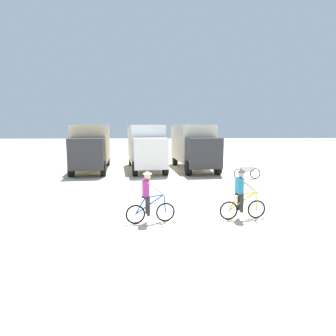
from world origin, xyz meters
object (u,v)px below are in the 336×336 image
at_px(box_truck_tan_camper, 91,145).
at_px(cyclist_orange_shirt, 149,199).
at_px(box_truck_cream_rv, 194,145).
at_px(box_truck_white_box, 146,145).
at_px(bicycle_spare, 247,173).
at_px(cyclist_cowboy_hat, 242,196).

height_order(box_truck_tan_camper, cyclist_orange_shirt, box_truck_tan_camper).
relative_size(box_truck_cream_rv, cyclist_orange_shirt, 3.82).
relative_size(box_truck_white_box, box_truck_cream_rv, 1.01).
bearing_deg(box_truck_tan_camper, bicycle_spare, -21.62).
height_order(box_truck_white_box, bicycle_spare, box_truck_white_box).
bearing_deg(box_truck_tan_camper, box_truck_white_box, 1.11).
height_order(box_truck_cream_rv, bicycle_spare, box_truck_cream_rv).
bearing_deg(box_truck_cream_rv, box_truck_white_box, -178.99).
xyz_separation_m(box_truck_tan_camper, bicycle_spare, (10.45, -4.14, -1.48)).
bearing_deg(cyclist_orange_shirt, bicycle_spare, 52.71).
height_order(cyclist_orange_shirt, bicycle_spare, cyclist_orange_shirt).
distance_m(box_truck_white_box, bicycle_spare, 7.82).
relative_size(cyclist_orange_shirt, cyclist_cowboy_hat, 1.00).
bearing_deg(box_truck_cream_rv, bicycle_spare, -56.84).
xyz_separation_m(cyclist_orange_shirt, cyclist_cowboy_hat, (3.30, 0.25, 0.00)).
bearing_deg(box_truck_tan_camper, cyclist_cowboy_hat, -56.40).
relative_size(box_truck_white_box, cyclist_cowboy_hat, 3.84).
xyz_separation_m(cyclist_cowboy_hat, bicycle_spare, (2.67, 7.58, -0.45)).
bearing_deg(cyclist_orange_shirt, box_truck_cream_rv, 75.37).
relative_size(box_truck_cream_rv, bicycle_spare, 4.02).
distance_m(cyclist_cowboy_hat, bicycle_spare, 8.05).
distance_m(cyclist_orange_shirt, cyclist_cowboy_hat, 3.31).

